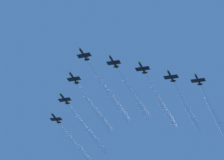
% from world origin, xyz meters
% --- Properties ---
extents(jet_lead, '(61.50, 12.93, 4.38)m').
position_xyz_m(jet_lead, '(14.66, 4.34, 213.20)').
color(jet_lead, black).
extents(jet_port_inner, '(52.72, 11.84, 4.48)m').
position_xyz_m(jet_port_inner, '(18.67, -8.45, 212.73)').
color(jet_port_inner, black).
extents(jet_starboard_inner, '(52.71, 11.44, 4.35)m').
position_xyz_m(jet_starboard_inner, '(21.34, 16.43, 211.83)').
color(jet_starboard_inner, black).
extents(jet_port_mid, '(56.98, 11.56, 4.40)m').
position_xyz_m(jet_port_mid, '(31.22, -21.76, 213.16)').
color(jet_port_mid, black).
extents(jet_starboard_mid, '(58.35, 13.04, 4.37)m').
position_xyz_m(jet_starboard_mid, '(37.40, 26.49, 211.45)').
color(jet_starboard_mid, black).
extents(jet_port_outer, '(52.81, 11.80, 4.44)m').
position_xyz_m(jet_port_outer, '(38.22, -35.41, 211.45)').
color(jet_port_outer, black).
extents(jet_starboard_outer, '(60.24, 12.97, 4.45)m').
position_xyz_m(jet_starboard_outer, '(51.04, 37.64, 210.88)').
color(jet_starboard_outer, black).
extents(jet_trail_port, '(56.37, 12.42, 4.42)m').
position_xyz_m(jet_trail_port, '(50.29, -49.32, 213.92)').
color(jet_trail_port, black).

